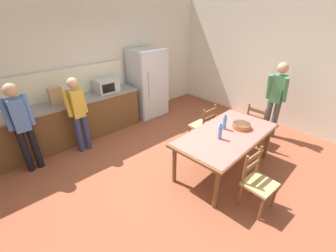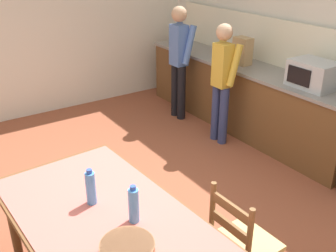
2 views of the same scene
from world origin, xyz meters
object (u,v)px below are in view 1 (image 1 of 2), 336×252
Objects in this scene: dining_table at (227,137)px; bottle_near_centre at (220,132)px; bottle_off_centre at (225,123)px; person_by_table at (276,97)px; person_at_sink at (22,124)px; paper_bag at (55,96)px; serving_bowl at (241,125)px; refrigerator at (148,83)px; microwave at (106,86)px; chair_head_end at (257,125)px; person_at_counter at (78,112)px; chair_side_far_right at (203,126)px; chair_side_near_left at (258,182)px.

bottle_near_centre is (-0.24, -0.01, 0.20)m from dining_table.
person_by_table reaches higher than bottle_off_centre.
person_at_sink reaches higher than bottle_off_centre.
paper_bag is 3.32m from bottle_off_centre.
serving_bowl reaches higher than dining_table.
bottle_off_centre is (0.09, 0.13, 0.20)m from dining_table.
bottle_near_centre is (-0.77, -2.86, -0.01)m from refrigerator.
chair_head_end is (1.94, -2.80, -0.63)m from microwave.
chair_side_far_right is at bearing -127.47° from person_at_counter.
serving_bowl is (0.59, -0.04, -0.07)m from bottle_near_centre.
chair_side_far_right is 0.56× the size of person_at_sink.
bottle_off_centre is 2.78m from person_at_counter.
serving_bowl is at bearing -141.11° from person_at_counter.
person_at_sink is (-3.82, 2.30, 0.47)m from chair_head_end.
paper_bag is at bearing 113.21° from chair_side_near_left.
bottle_near_centre is 2.72m from person_at_counter.
dining_table is 1.24× the size of person_at_sink.
person_at_counter is at bearing -150.75° from microwave.
bottle_near_centre is at bearing -135.97° from person_at_sink.
bottle_near_centre is 3.32m from person_at_sink.
paper_bag is at bearing 126.28° from serving_bowl.
person_at_sink is at bearing 134.03° from bottle_near_centre.
serving_bowl is 3.78m from person_at_sink.
chair_side_near_left is (-0.91, -3.68, -0.44)m from refrigerator.
paper_bag is at bearing -179.61° from microwave.
chair_head_end is at bearing -55.28° from microwave.
chair_side_near_left is at bearing -85.76° from microwave.
bottle_near_centre is (1.55, -2.87, -0.22)m from paper_bag.
bottle_off_centre is 0.17× the size of person_at_sink.
bottle_near_centre is 0.60m from serving_bowl.
chair_head_end is at bearing -2.89° from bottle_off_centre.
chair_head_end reaches higher than serving_bowl.
serving_bowl is at bearing 96.82° from chair_head_end.
person_at_sink is at bearing 140.04° from serving_bowl.
chair_head_end reaches higher than dining_table.
bottle_near_centre is 0.30× the size of chair_side_far_right.
person_at_sink reaches higher than bottle_near_centre.
bottle_off_centre is at bearing 85.90° from chair_head_end.
person_by_table reaches higher than paper_bag.
person_by_table is (2.21, 0.85, 0.50)m from chair_side_near_left.
chair_head_end is 0.54× the size of person_by_table.
refrigerator is 1.15× the size of person_at_counter.
chair_side_near_left is at bearing 63.45° from chair_side_far_right.
paper_bag is 4.00m from chair_side_near_left.
microwave reaches higher than serving_bowl.
refrigerator is 2.08m from chair_side_far_right.
bottle_near_centre reaches higher than chair_head_end.
bottle_off_centre is 0.30× the size of chair_side_near_left.
person_at_counter is at bearing -91.23° from person_at_sink.
chair_side_far_right is (2.19, -2.04, -0.66)m from paper_bag.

